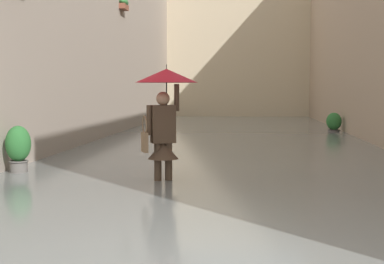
% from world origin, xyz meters
% --- Properties ---
extents(ground_plane, '(65.02, 65.02, 0.00)m').
position_xyz_m(ground_plane, '(0.00, -13.00, 0.00)').
color(ground_plane, gray).
extents(flood_water, '(8.54, 32.01, 0.20)m').
position_xyz_m(flood_water, '(0.00, -13.00, 0.10)').
color(flood_water, slate).
rests_on(flood_water, ground_plane).
extents(building_facade_far, '(11.34, 1.80, 8.04)m').
position_xyz_m(building_facade_far, '(0.00, -26.91, 4.02)').
color(building_facade_far, beige).
rests_on(building_facade_far, ground_plane).
extents(person_wading, '(1.01, 1.01, 2.08)m').
position_xyz_m(person_wading, '(0.85, -4.50, 1.45)').
color(person_wading, '#4C4233').
rests_on(person_wading, ground_plane).
extents(potted_plant_far_left, '(0.53, 0.53, 0.87)m').
position_xyz_m(potted_plant_far_left, '(-3.53, -15.39, 0.47)').
color(potted_plant_far_left, '#66605B').
rests_on(potted_plant_far_left, ground_plane).
extents(potted_plant_mid_right, '(0.45, 0.45, 1.04)m').
position_xyz_m(potted_plant_mid_right, '(3.58, -5.11, 0.59)').
color(potted_plant_mid_right, '#66605B').
rests_on(potted_plant_mid_right, ground_plane).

